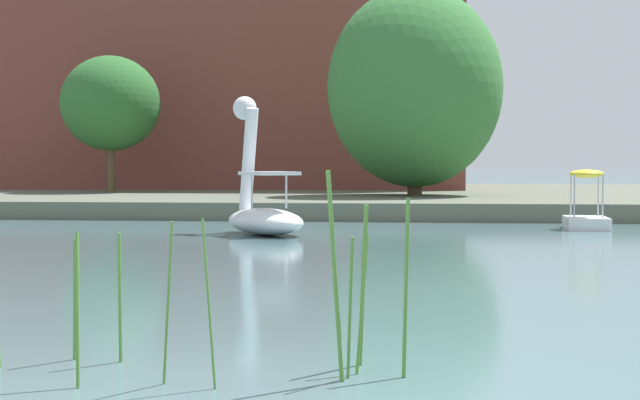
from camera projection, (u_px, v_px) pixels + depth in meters
shore_bank_far at (389, 196)px, 39.69m from camera, size 159.55×27.44×0.50m
swan_boat at (262, 206)px, 21.39m from camera, size 2.61×2.99×3.09m
pedal_boat_yellow at (586, 210)px, 23.18m from camera, size 1.05×1.78×1.42m
tree_willow_overhanging at (415, 87)px, 32.57m from camera, size 7.50×7.75×6.98m
tree_broadleaf_left at (111, 104)px, 36.62m from camera, size 4.13×4.42×5.13m
parked_van at (397, 166)px, 40.58m from camera, size 4.88×2.24×1.79m
apartment_block at (247, 58)px, 46.42m from camera, size 20.27×13.43×12.26m
reed_clump_foreground at (206, 293)px, 7.03m from camera, size 3.14×1.13×1.49m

